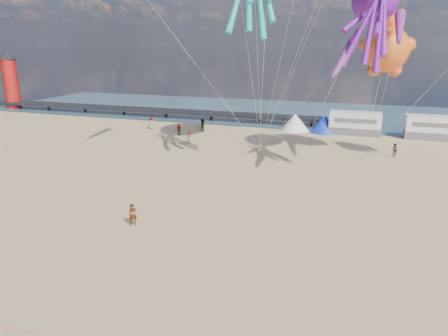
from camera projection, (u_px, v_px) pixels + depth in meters
ground at (208, 293)px, 19.41m from camera, size 120.00×120.00×0.00m
water at (319, 114)px, 69.23m from camera, size 120.00×120.00×0.00m
pier at (145, 110)px, 67.43m from camera, size 60.00×3.00×0.50m
lighthouse at (11, 84)px, 74.84m from camera, size 2.60×2.60×9.00m
motorhome_0 at (355, 123)px, 53.39m from camera, size 6.60×2.50×3.00m
motorhome_1 at (433, 128)px, 50.53m from camera, size 6.60×2.50×3.00m
tent_white at (295, 122)px, 55.90m from camera, size 4.00×4.00×2.40m
tent_blue at (324, 124)px, 54.69m from camera, size 4.00×4.00×2.40m
standing_person at (133, 215)px, 26.55m from camera, size 0.65×0.61×1.49m
beachgoer_0 at (152, 123)px, 56.81m from camera, size 0.49×0.68×1.73m
beachgoer_1 at (395, 150)px, 42.63m from camera, size 0.85×0.85×1.49m
beachgoer_3 at (179, 129)px, 53.07m from camera, size 1.00×0.59×1.52m
beachgoer_4 at (202, 125)px, 55.29m from camera, size 0.79×1.11×1.75m
beachgoer_6 at (189, 137)px, 48.76m from camera, size 0.63×0.52×1.49m
sandbag_a at (259, 149)px, 45.54m from camera, size 0.50×0.35×0.22m
sandbag_b at (298, 156)px, 42.99m from camera, size 0.50×0.35×0.22m
sandbag_c at (362, 157)px, 42.45m from camera, size 0.50×0.35×0.22m
sandbag_d at (369, 154)px, 43.82m from camera, size 0.50×0.35×0.22m
sandbag_e at (261, 147)px, 46.44m from camera, size 0.50×0.35×0.22m
kite_octopus_purple at (375, 0)px, 35.66m from camera, size 7.39×9.94×10.44m
kite_teddy_orange at (387, 50)px, 39.34m from camera, size 6.23×5.98×7.57m
windsock_mid at (399, 28)px, 34.41m from camera, size 1.25×5.78×5.74m
windsock_right at (343, 59)px, 31.92m from camera, size 2.25×5.56×5.51m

